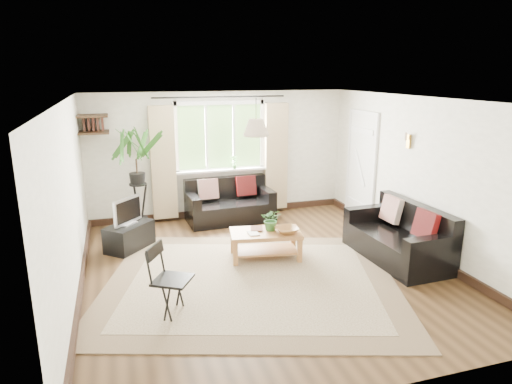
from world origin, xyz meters
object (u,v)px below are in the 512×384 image
object	(u,v)px
palm_stand	(138,180)
tv_stand	(129,236)
coffee_table	(265,245)
sofa_back	(230,202)
folding_chair	(173,281)
sofa_right	(397,234)

from	to	relation	value
palm_stand	tv_stand	bearing A→B (deg)	-103.19
coffee_table	sofa_back	bearing A→B (deg)	92.26
tv_stand	coffee_table	bearing A→B (deg)	-74.93
sofa_back	tv_stand	world-z (taller)	sofa_back
tv_stand	folding_chair	size ratio (longest dim) A/B	0.90
palm_stand	folding_chair	world-z (taller)	palm_stand
sofa_back	folding_chair	size ratio (longest dim) A/B	1.88
sofa_right	palm_stand	distance (m)	4.45
sofa_right	palm_stand	world-z (taller)	palm_stand
sofa_back	folding_chair	bearing A→B (deg)	-117.68
folding_chair	sofa_right	bearing A→B (deg)	-48.95
sofa_right	tv_stand	distance (m)	4.16
tv_stand	palm_stand	bearing A→B (deg)	29.23
sofa_right	coffee_table	size ratio (longest dim) A/B	1.61
coffee_table	folding_chair	size ratio (longest dim) A/B	1.24
sofa_right	folding_chair	size ratio (longest dim) A/B	2.00
tv_stand	palm_stand	distance (m)	1.20
tv_stand	sofa_back	bearing A→B (deg)	-22.02
sofa_back	sofa_right	size ratio (longest dim) A/B	0.94
sofa_back	coffee_table	world-z (taller)	sofa_back
coffee_table	palm_stand	xyz separation A→B (m)	(-1.73, 1.96, 0.69)
sofa_right	coffee_table	world-z (taller)	sofa_right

